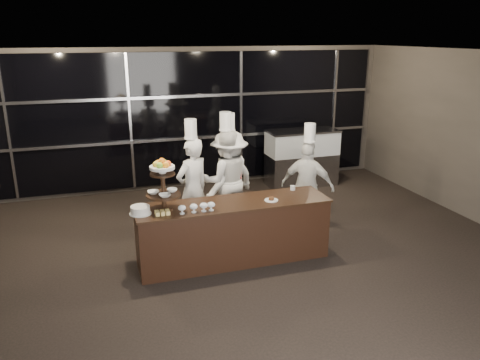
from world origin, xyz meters
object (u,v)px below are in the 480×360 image
object	(u,v)px
layer_cake	(140,210)
chef_a	(193,188)
chef_c	(230,179)
chef_d	(308,185)
display_case	(302,155)
display_stand	(163,181)
buffet_counter	(233,231)
chef_b	(226,180)

from	to	relation	value
layer_cake	chef_a	world-z (taller)	chef_a
layer_cake	chef_c	xyz separation A→B (m)	(1.65, 1.30, -0.11)
layer_cake	chef_d	size ratio (longest dim) A/B	0.16
chef_a	chef_d	xyz separation A→B (m)	(1.93, -0.23, -0.08)
layer_cake	display_case	world-z (taller)	display_case
display_stand	chef_c	xyz separation A→B (m)	(1.32, 1.25, -0.47)
buffet_counter	display_case	world-z (taller)	display_case
chef_d	layer_cake	bearing A→B (deg)	-164.88
buffet_counter	layer_cake	distance (m)	1.43
buffet_counter	display_stand	world-z (taller)	display_stand
chef_a	chef_c	xyz separation A→B (m)	(0.71, 0.29, -0.01)
display_case	chef_b	bearing A→B (deg)	-140.65
chef_d	chef_a	bearing A→B (deg)	173.08
display_stand	chef_d	world-z (taller)	chef_d
chef_a	chef_c	bearing A→B (deg)	22.16
chef_c	chef_d	bearing A→B (deg)	-23.15
display_stand	chef_a	xyz separation A→B (m)	(0.61, 0.96, -0.46)
display_stand	chef_c	distance (m)	1.88
chef_b	chef_a	bearing A→B (deg)	-160.16
layer_cake	chef_d	bearing A→B (deg)	15.12
chef_a	chef_c	size ratio (longest dim) A/B	0.99
chef_a	chef_b	xyz separation A→B (m)	(0.63, 0.23, 0.01)
chef_c	chef_d	distance (m)	1.33
display_stand	chef_d	size ratio (longest dim) A/B	0.40
display_stand	layer_cake	size ratio (longest dim) A/B	2.48
display_stand	chef_a	distance (m)	1.23
chef_d	chef_c	bearing A→B (deg)	156.85
display_case	chef_a	xyz separation A→B (m)	(-2.92, -2.11, 0.19)
layer_cake	chef_a	xyz separation A→B (m)	(0.94, 1.01, -0.10)
buffet_counter	chef_a	distance (m)	1.12
buffet_counter	chef_c	size ratio (longest dim) A/B	1.41
buffet_counter	chef_a	world-z (taller)	chef_a
layer_cake	chef_a	size ratio (longest dim) A/B	0.15
display_stand	chef_b	bearing A→B (deg)	43.87
display_case	display_stand	bearing A→B (deg)	-139.00
chef_b	chef_d	world-z (taller)	chef_b
buffet_counter	chef_c	world-z (taller)	chef_c
display_stand	chef_c	world-z (taller)	chef_c
display_case	chef_c	size ratio (longest dim) A/B	0.78
display_case	chef_c	xyz separation A→B (m)	(-2.22, -1.82, 0.18)
buffet_counter	display_case	size ratio (longest dim) A/B	1.82
buffet_counter	chef_b	bearing A→B (deg)	78.83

